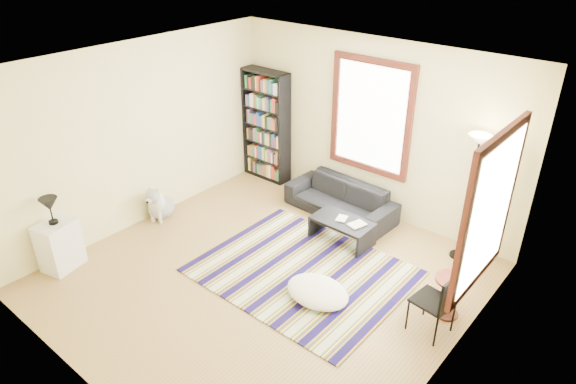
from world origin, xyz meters
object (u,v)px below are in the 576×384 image
Objects in this scene: sofa at (341,199)px; floor_lamp at (469,199)px; bookshelf at (266,126)px; folding_chair at (433,301)px; white_cabinet at (59,245)px; side_table at (449,297)px; coffee_table at (342,231)px; dog at (161,201)px; floor_cushion at (318,292)px.

floor_lamp is at bearing 5.50° from sofa.
folding_chair is at bearing -23.49° from bookshelf.
white_cabinet reaches higher than sofa.
side_table is at bearing 15.82° from white_cabinet.
bookshelf is 3.83m from floor_lamp.
dog reaches higher than coffee_table.
dog is (-3.14, -0.00, 0.19)m from floor_cushion.
folding_chair reaches higher than white_cabinet.
floor_cushion is at bearing -68.00° from coffee_table.
sofa is at bearing 154.07° from side_table.
coffee_table is at bearing 161.57° from folding_chair.
bookshelf reaches higher than white_cabinet.
coffee_table is 1.05× the size of folding_chair.
white_cabinet is (-2.59, -3.00, 0.17)m from coffee_table.
floor_lamp is 4.65m from dog.
floor_lamp reaches higher than floor_cushion.
bookshelf is at bearing 72.97° from white_cabinet.
dog is at bearing -135.26° from sofa.
side_table is 5.14m from white_cabinet.
floor_cushion is (1.00, -1.93, -0.16)m from sofa.
coffee_table is 2.92m from dog.
white_cabinet is (-4.45, -2.10, -0.08)m from folding_chair.
white_cabinet is (-4.50, -2.49, 0.08)m from side_table.
bookshelf reaches higher than folding_chair.
dog is (-2.62, -1.29, 0.11)m from coffee_table.
floor_lamp reaches higher than dog.
side_table is at bearing -23.31° from sofa.
floor_cushion is 2.41m from floor_lamp.
white_cabinet is (-4.10, -3.75, -0.58)m from floor_lamp.
dog reaches higher than floor_cushion.
floor_cushion is (0.52, -1.28, -0.07)m from coffee_table.
side_table is (0.40, -1.26, -0.66)m from floor_lamp.
bookshelf is 4.53m from side_table.
folding_chair reaches higher than dog.
coffee_table is 1.06× the size of floor_cushion.
floor_lamp is at bearing 107.72° from side_table.
bookshelf reaches higher than floor_cushion.
floor_lamp is (1.99, 0.10, 0.66)m from sofa.
bookshelf is at bearing 174.28° from sofa.
folding_chair is (2.34, -1.55, 0.16)m from sofa.
coffee_table is (2.32, -0.92, -0.82)m from bookshelf.
floor_lamp is 1.76m from folding_chair.
sofa is at bearing 126.62° from coffee_table.
side_table reaches higher than coffee_table.
dog is at bearing -97.73° from bookshelf.
bookshelf is at bearing 142.22° from floor_cushion.
coffee_table is at bearing 36.06° from white_cabinet.
dog is at bearing -153.91° from coffee_table.
side_table is 4.60m from dog.
side_table is at bearing 29.03° from floor_cushion.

